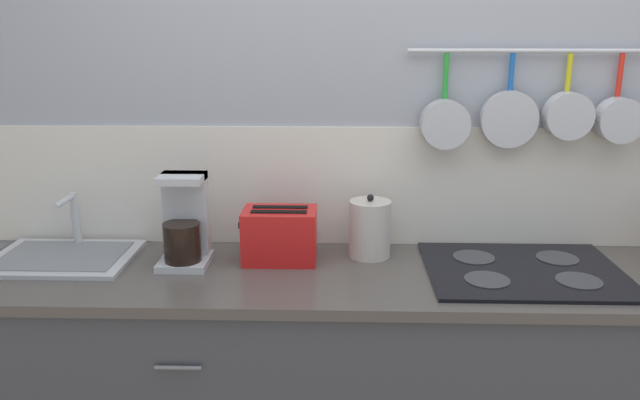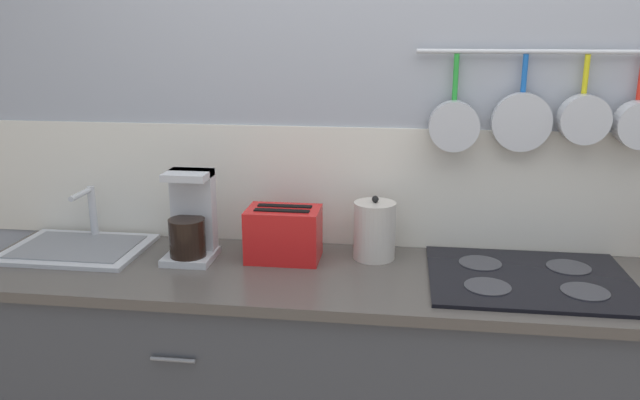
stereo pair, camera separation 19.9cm
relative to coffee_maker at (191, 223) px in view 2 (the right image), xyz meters
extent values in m
cube|color=#999EA8|center=(0.79, 0.25, 0.25)|extent=(7.20, 0.06, 2.60)
cube|color=silver|center=(0.79, 0.25, 0.09)|extent=(7.20, 0.07, 0.44)
cylinder|color=#B7BABF|center=(1.34, 0.20, 0.57)|extent=(1.19, 0.02, 0.02)
cylinder|color=green|center=(0.89, 0.20, 0.49)|extent=(0.02, 0.02, 0.15)
cylinder|color=#B7BABF|center=(0.89, 0.16, 0.33)|extent=(0.17, 0.07, 0.17)
cylinder|color=#1959B2|center=(1.11, 0.20, 0.51)|extent=(0.02, 0.02, 0.12)
cylinder|color=#B7BABF|center=(1.11, 0.18, 0.35)|extent=(0.20, 0.04, 0.20)
cylinder|color=gold|center=(1.30, 0.20, 0.50)|extent=(0.02, 0.02, 0.13)
cylinder|color=#B7BABF|center=(1.30, 0.16, 0.36)|extent=(0.16, 0.07, 0.16)
cylinder|color=#B7BABF|center=(1.48, 0.16, 0.35)|extent=(0.15, 0.07, 0.15)
cylinder|color=slate|center=(0.05, -0.36, -0.32)|extent=(0.14, 0.01, 0.01)
cube|color=#4C4742|center=(0.79, -0.08, -0.15)|extent=(3.01, 0.57, 0.03)
cube|color=#B7BABF|center=(-0.44, 0.01, -0.12)|extent=(0.48, 0.36, 0.01)
cube|color=slate|center=(-0.44, 0.01, -0.11)|extent=(0.41, 0.29, 0.00)
cylinder|color=#B7BABF|center=(-0.44, 0.15, -0.02)|extent=(0.03, 0.03, 0.21)
cylinder|color=#B7BABF|center=(-0.44, 0.07, 0.07)|extent=(0.02, 0.14, 0.02)
cube|color=#B7BABF|center=(0.00, -0.02, -0.12)|extent=(0.16, 0.18, 0.02)
cube|color=#B7BABF|center=(0.00, 0.04, 0.03)|extent=(0.15, 0.06, 0.31)
cylinder|color=black|center=(0.00, -0.04, -0.04)|extent=(0.12, 0.12, 0.13)
cube|color=#B7BABF|center=(0.00, 0.00, 0.17)|extent=(0.15, 0.13, 0.02)
cube|color=red|center=(0.32, 0.03, -0.04)|extent=(0.25, 0.17, 0.18)
cube|color=black|center=(0.32, 0.00, 0.06)|extent=(0.19, 0.03, 0.00)
cube|color=black|center=(0.32, 0.06, 0.06)|extent=(0.19, 0.03, 0.00)
cube|color=black|center=(0.19, 0.03, 0.00)|extent=(0.02, 0.02, 0.02)
cylinder|color=beige|center=(0.63, 0.08, -0.03)|extent=(0.15, 0.15, 0.20)
sphere|color=black|center=(0.63, 0.08, 0.08)|extent=(0.02, 0.02, 0.02)
cube|color=black|center=(1.13, -0.05, -0.12)|extent=(0.64, 0.50, 0.01)
cylinder|color=#38383D|center=(0.99, -0.15, -0.11)|extent=(0.14, 0.14, 0.00)
cylinder|color=#38383D|center=(1.28, -0.15, -0.11)|extent=(0.14, 0.14, 0.00)
cylinder|color=#38383D|center=(0.99, 0.05, -0.11)|extent=(0.14, 0.14, 0.00)
cylinder|color=#38383D|center=(1.28, 0.05, -0.11)|extent=(0.14, 0.14, 0.00)
camera|label=1|loc=(0.52, -1.99, 0.65)|focal=35.00mm
camera|label=2|loc=(0.72, -1.98, 0.65)|focal=35.00mm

